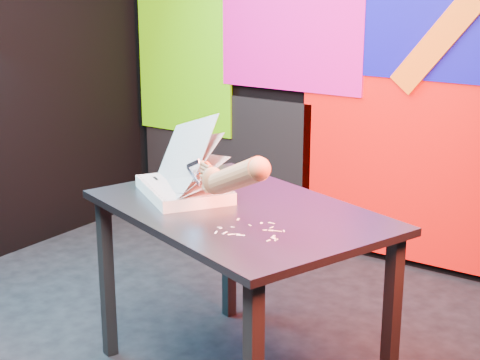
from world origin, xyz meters
The scene contains 7 objects.
room centered at (0.00, 0.00, 1.35)m, with size 3.01×3.01×2.71m.
backdrop centered at (0.06, 1.46, 0.96)m, with size 2.88×0.05×2.08m.
work_table centered at (0.44, -0.06, 0.65)m, with size 1.34×1.09×0.75m.
printout_stack centered at (0.16, -0.05, 0.78)m, with size 0.50×0.47×0.38m.
scissors centered at (0.39, -0.21, 0.90)m, with size 0.19×0.10×0.12m.
hand_forearm centered at (0.59, -0.31, 0.96)m, with size 0.41×0.24×0.21m.
paper_clippings centered at (0.63, -0.26, 0.75)m, with size 0.25×0.21×0.00m.
Camera 1 is at (1.98, -2.28, 1.63)m, focal length 55.00 mm.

